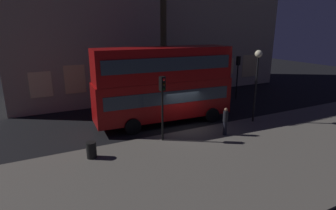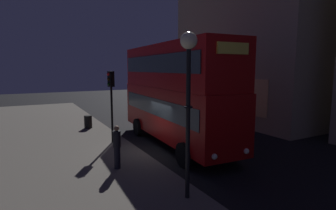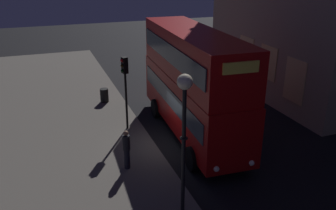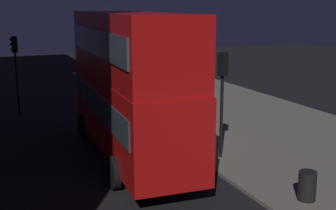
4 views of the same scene
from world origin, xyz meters
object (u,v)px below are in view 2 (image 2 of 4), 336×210
object	(u,v)px
traffic_light_near_kerb	(111,92)
street_lamp	(188,76)
double_decker_bus	(175,90)
pedestrian	(117,146)
litter_bin	(88,122)

from	to	relation	value
traffic_light_near_kerb	street_lamp	bearing A→B (deg)	-13.44
double_decker_bus	traffic_light_near_kerb	xyz separation A→B (m)	(-1.58, -3.13, -0.10)
double_decker_bus	traffic_light_near_kerb	distance (m)	3.50
double_decker_bus	pedestrian	xyz separation A→B (m)	(2.41, -4.11, -2.02)
street_lamp	pedestrian	bearing A→B (deg)	-161.23
street_lamp	double_decker_bus	bearing A→B (deg)	153.90
traffic_light_near_kerb	pedestrian	bearing A→B (deg)	-28.92
double_decker_bus	street_lamp	world-z (taller)	double_decker_bus
traffic_light_near_kerb	litter_bin	xyz separation A→B (m)	(-4.41, -0.41, -2.42)
pedestrian	litter_bin	bearing A→B (deg)	-69.07
traffic_light_near_kerb	double_decker_bus	bearing A→B (deg)	48.03
traffic_light_near_kerb	pedestrian	world-z (taller)	traffic_light_near_kerb
street_lamp	litter_bin	distance (m)	12.44
street_lamp	pedestrian	xyz separation A→B (m)	(-3.53, -1.20, -2.97)
traffic_light_near_kerb	pedestrian	xyz separation A→B (m)	(3.99, -0.98, -1.92)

